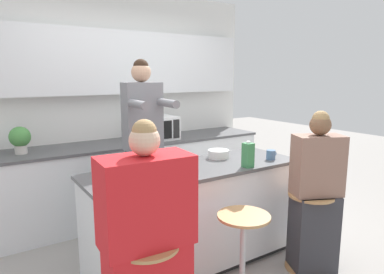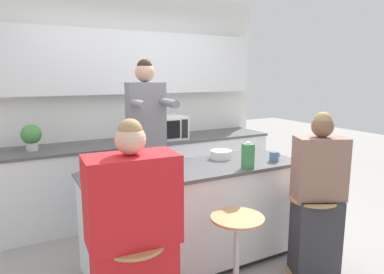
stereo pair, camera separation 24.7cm
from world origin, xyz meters
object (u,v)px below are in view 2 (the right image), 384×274
Objects in this scene: coffee_cup_near at (274,156)px; bar_stool_rightmost at (311,232)px; person_wrapped_blanket at (134,243)px; person_seated_near at (317,204)px; juice_carton at (248,156)px; potted_plant at (31,136)px; bar_stool_center at (236,255)px; cooking_pot at (158,160)px; fruit_bowl at (221,154)px; kitchen_island at (196,216)px; person_cooking at (147,154)px; microwave at (165,127)px.

bar_stool_rightmost is at bearing -84.02° from coffee_cup_near.
person_wrapped_blanket reaches higher than person_seated_near.
potted_plant is at bearing 133.52° from juice_carton.
person_wrapped_blanket reaches higher than coffee_cup_near.
bar_stool_center is 2.43m from potted_plant.
fruit_bowl is (0.64, 0.01, -0.03)m from cooking_pot.
juice_carton is at bearing -166.86° from coffee_cup_near.
coffee_cup_near is (-0.05, 0.44, 0.56)m from bar_stool_rightmost.
bar_stool_rightmost is at bearing -37.89° from kitchen_island.
fruit_bowl is at bearing 65.12° from bar_stool_center.
fruit_bowl is 0.49m from coffee_cup_near.
cooking_pot is 1.44× the size of fruit_bowl.
potted_plant is at bearing 141.41° from fruit_bowl.
coffee_cup_near is 0.42× the size of potted_plant.
person_cooking is 1.34m from person_wrapped_blanket.
person_wrapped_blanket is at bearing -122.41° from cooking_pot.
kitchen_island is 0.71m from juice_carton.
bar_stool_center is 1.00× the size of bar_stool_rightmost.
person_wrapped_blanket reaches higher than microwave.
bar_stool_center is at bearing -59.31° from potted_plant.
person_cooking reaches higher than microwave.
person_wrapped_blanket is 6.35× the size of juice_carton.
potted_plant reaches higher than bar_stool_rightmost.
potted_plant reaches higher than bar_stool_center.
person_cooking reaches higher than person_wrapped_blanket.
potted_plant reaches higher than coffee_cup_near.
person_wrapped_blanket is at bearing -162.96° from coffee_cup_near.
bar_stool_rightmost is 3.02× the size of juice_carton.
person_cooking is 15.70× the size of coffee_cup_near.
person_wrapped_blanket is 5.20× the size of potted_plant.
juice_carton reaches higher than kitchen_island.
coffee_cup_near is at bearing -12.70° from kitchen_island.
cooking_pot reaches higher than fruit_bowl.
potted_plant is at bearing 120.69° from bar_stool_center.
person_seated_near is at bearing -40.48° from bar_stool_rightmost.
person_cooking is 0.44m from cooking_pot.
person_cooking is 1.27m from potted_plant.
person_cooking reaches higher than coffee_cup_near.
fruit_bowl is at bearing 90.93° from juice_carton.
person_seated_near is 0.69m from juice_carton.
person_cooking reaches higher than bar_stool_center.
coffee_cup_near reaches higher than bar_stool_center.
person_seated_near reaches higher than bar_stool_rightmost.
kitchen_island is 2.84× the size of bar_stool_center.
person_seated_near reaches higher than juice_carton.
juice_carton is at bearing -88.31° from microwave.
microwave is (0.32, 1.35, 0.58)m from kitchen_island.
bar_stool_center is 2.47× the size of potted_plant.
coffee_cup_near is 0.38m from juice_carton.
kitchen_island is 0.62m from fruit_bowl.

